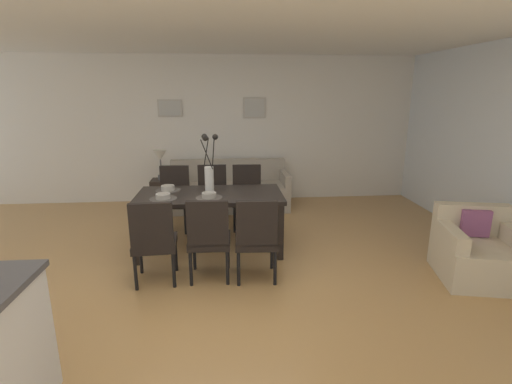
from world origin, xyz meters
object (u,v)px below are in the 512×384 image
Objects in this scene: bowl_near_right at (168,187)px; framed_picture_center at (254,108)px; dining_chair_far_left at (209,235)px; sofa at (229,192)px; dining_chair_far_right at (212,194)px; table_lamp at (160,158)px; dining_chair_near_right at (174,195)px; armchair at (478,253)px; bowl_far_left at (209,195)px; dining_chair_near_left at (154,238)px; dining_chair_mid_right at (247,193)px; framed_picture_left at (170,108)px; dining_chair_mid_left at (256,235)px; dining_table at (210,200)px; bowl_near_left at (163,196)px; side_table at (163,194)px; centerpiece_vase at (209,171)px.

framed_picture_center reaches higher than bowl_near_right.
dining_chair_far_left is 2.30× the size of framed_picture_center.
dining_chair_far_left is 2.69m from sofa.
framed_picture_center is (0.74, 1.46, 1.18)m from dining_chair_far_right.
table_lamp is 1.88m from framed_picture_center.
dining_chair_near_right and dining_chair_far_right have the same top height.
dining_chair_far_right is 2.30× the size of framed_picture_center.
framed_picture_center is at bearing 122.99° from armchair.
dining_chair_near_right is at bearing 118.17° from bowl_far_left.
sofa is (0.81, 2.70, -0.23)m from dining_chair_near_left.
bowl_near_right is at bearing 160.64° from armchair.
framed_picture_left is at bearing 130.21° from dining_chair_mid_right.
dining_chair_mid_left is 0.45× the size of sofa.
dining_chair_near_right is 1.10m from table_lamp.
dining_chair_far_left is at bearing -71.32° from table_lamp.
dining_chair_near_right and dining_chair_mid_right have the same top height.
armchair reaches higher than dining_table.
dining_chair_near_right is 1.07m from bowl_near_left.
dining_table is 1.96× the size of dining_chair_mid_left.
dining_chair_mid_right is 1.49m from bowl_near_left.
dining_chair_far_right is 1.33m from side_table.
framed_picture_left is at bearing 94.69° from bowl_near_left.
centerpiece_vase reaches higher than armchair.
dining_chair_mid_left is 1.71m from dining_chair_mid_right.
dining_chair_near_left is 2.17× the size of framed_picture_left.
bowl_near_left is at bearing -159.62° from centerpiece_vase.
table_lamp reaches higher than dining_chair_mid_left.
sofa is 1.57m from framed_picture_center.
dining_chair_mid_right is 1.26m from bowl_near_right.
bowl_far_left is 2.78m from framed_picture_left.
dining_chair_far_left reaches higher than side_table.
dining_chair_mid_right is at bearing 63.29° from bowl_far_left.
dining_chair_mid_left is 1.80× the size of table_lamp.
dining_chair_near_left is 1.77× the size of side_table.
framed_picture_center reaches higher than dining_chair_mid_right.
dining_chair_near_right is 1.00× the size of dining_chair_mid_left.
dining_chair_mid_left is 1.53m from bowl_near_right.
armchair is at bearing -19.21° from centerpiece_vase.
framed_picture_center is (1.29, 2.12, 0.91)m from bowl_near_right.
armchair is at bearing -42.33° from framed_picture_left.
dining_chair_near_right is 2.30× the size of framed_picture_center.
dining_table is 0.88× the size of sofa.
bowl_near_right reaches higher than dining_table.
framed_picture_center is at bearing 17.20° from table_lamp.
dining_table is at bearing 20.28° from bowl_near_left.
framed_picture_center reaches higher than bowl_near_left.
dining_chair_near_right is at bearing -178.03° from dining_chair_far_right.
dining_chair_mid_right is 1.75m from table_lamp.
dining_chair_far_right is at bearing 62.75° from bowl_near_left.
dining_chair_mid_right is at bearing -35.24° from side_table.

